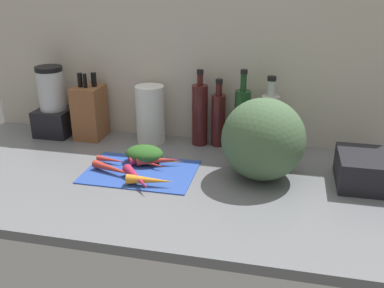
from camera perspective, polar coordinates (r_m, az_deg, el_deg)
The scene contains 21 objects.
ground_plane at distance 144.67cm, azimuth -4.01°, elevation -4.83°, with size 170.00×80.00×3.00cm, color slate.
wall_back at distance 169.61cm, azimuth -0.58°, elevation 10.59°, with size 170.00×3.00×60.00cm, color beige.
cutting_board at distance 147.28cm, azimuth -6.88°, elevation -3.60°, with size 37.16×25.67×0.80cm, color #2D51B7.
carrot_0 at distance 151.47cm, azimuth -6.39°, elevation -2.02°, with size 3.05×3.05×10.37cm, color #B2264C.
carrot_1 at distance 149.66cm, azimuth -4.48°, elevation -2.17°, with size 3.46×3.46×15.10cm, color red.
carrot_2 at distance 153.74cm, azimuth -10.67°, elevation -2.10°, with size 2.07×2.07×11.14cm, color red.
carrot_3 at distance 145.69cm, azimuth -10.35°, elevation -3.33°, with size 2.80×2.80×17.45cm, color red.
carrot_4 at distance 149.47cm, azimuth -5.93°, elevation -2.51°, with size 2.25×2.25×15.27cm, color red.
carrot_5 at distance 136.24cm, azimuth -5.59°, elevation -4.84°, with size 3.22×3.22×15.33cm, color orange.
carrot_6 at distance 150.27cm, azimuth -4.39°, elevation -2.28°, with size 2.40×2.40×17.13cm, color orange.
carrot_7 at distance 137.90cm, azimuth -7.33°, elevation -4.52°, with size 3.42×3.42×16.28cm, color #B2264C.
carrot_greens_pile at distance 152.54cm, azimuth -6.36°, elevation -1.29°, with size 13.56×10.43×5.73cm, color #2D6023.
winter_squash at distance 139.72cm, azimuth 9.45°, elevation 0.61°, with size 27.02×26.98×26.83cm, color #4C6B47.
knife_block at distance 178.09cm, azimuth -13.43°, elevation 4.20°, with size 10.67×12.77×26.81cm.
blender_appliance at distance 184.91cm, azimuth -17.99°, elevation 4.83°, with size 14.06×14.06×28.65cm.
paper_towel_roll at distance 169.45cm, azimuth -5.58°, elevation 3.96°, with size 11.20×11.20×22.74cm, color white.
bottle_0 at distance 165.80cm, azimuth 1.05°, elevation 4.03°, with size 6.12×6.12×29.67cm.
bottle_1 at distance 165.48cm, azimuth 3.53°, elevation 3.38°, with size 5.42×5.42×26.39cm.
bottle_2 at distance 161.21cm, azimuth 6.66°, elevation 3.33°, with size 5.90×5.90×30.99cm.
bottle_3 at distance 163.61cm, azimuth 10.19°, elevation 3.04°, with size 6.76×6.76×28.44cm.
dish_rack at distance 147.90cm, azimuth 23.27°, elevation -3.29°, with size 23.68×20.29×9.97cm, color black.
Camera 1 is at (37.86, -123.28, 64.06)cm, focal length 40.06 mm.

